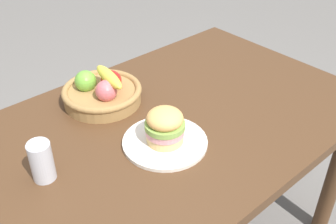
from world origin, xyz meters
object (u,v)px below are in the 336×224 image
object	(u,v)px
soda_can	(42,161)
fruit_basket	(102,91)
plate	(165,142)
sandwich	(165,126)

from	to	relation	value
soda_can	fruit_basket	bearing A→B (deg)	32.14
plate	soda_can	size ratio (longest dim) A/B	2.16
sandwich	plate	bearing A→B (deg)	135.00
plate	soda_can	world-z (taller)	soda_can
plate	sandwich	bearing A→B (deg)	-45.00
sandwich	fruit_basket	xyz separation A→B (m)	(-0.01, 0.33, -0.03)
plate	fruit_basket	world-z (taller)	fruit_basket
sandwich	soda_can	distance (m)	0.38
plate	soda_can	bearing A→B (deg)	162.42
plate	fruit_basket	xyz separation A→B (m)	(-0.01, 0.33, 0.04)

